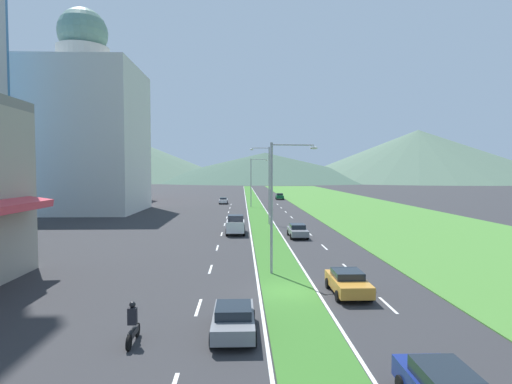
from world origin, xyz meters
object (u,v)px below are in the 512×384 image
Objects in this scene: street_lamp_near at (277,198)px; car_4 at (348,282)px; car_0 at (223,201)px; car_1 at (234,319)px; car_5 at (280,196)px; street_lamp_far at (253,179)px; street_lamp_mid at (267,181)px; car_3 at (298,231)px; pickup_truck_0 at (236,225)px; motorcycle_rider at (133,326)px.

car_4 is (3.76, -5.06, -4.63)m from street_lamp_near.
car_0 reaches higher than car_1.
car_5 reaches higher than car_4.
street_lamp_near is at bearing -89.81° from street_lamp_far.
street_lamp_mid is 37.92m from car_0.
car_1 is 8.81m from car_4.
street_lamp_mid is 2.42× the size of car_4.
car_0 reaches higher than car_4.
car_4 is (0.08, -21.37, -0.01)m from car_3.
car_5 is (10.19, 88.91, 0.09)m from car_1.
street_lamp_far is at bearing -176.25° from car_4.
car_3 reaches higher than car_0.
street_lamp_near is 20.19m from pickup_truck_0.
street_lamp_mid is 12.58m from car_3.
car_0 is 49.00m from car_3.
car_5 is at bearing 71.96° from street_lamp_far.
car_3 is 61.81m from car_5.
car_1 is 30.35m from pickup_truck_0.
street_lamp_far reaches higher than car_5.
car_4 is 1.06× the size of car_5.
street_lamp_near is 4.62× the size of motorcycle_rider.
street_lamp_mid is 2.56× the size of car_5.
pickup_truck_0 is (-6.93, 24.51, 0.25)m from car_4.
motorcycle_rider reaches higher than car_1.
street_lamp_far is 39.11m from car_3.
car_4 reaches higher than car_1.
car_3 is (6.51, 27.21, 0.03)m from car_1.
car_3 is at bearing 77.32° from street_lamp_near.
car_5 is at bearing 84.62° from street_lamp_near.
pickup_truck_0 reaches higher than car_4.
car_1 is (3.69, -75.13, -0.02)m from car_0.
street_lamp_near reaches higher than car_4.
car_3 is at bearing -3.41° from car_5.
car_5 reaches higher than car_0.
street_lamp_near is at bearing -5.38° from car_5.
street_lamp_far is 2.33× the size of car_1.
car_0 is (-6.53, 64.24, -4.62)m from street_lamp_near.
car_5 is at bearing -9.11° from motorcycle_rider.
street_lamp_far reaches higher than car_4.
street_lamp_mid reaches higher than car_4.
car_1 is 27.98m from car_3.
car_5 is (7.35, 78.02, -4.55)m from street_lamp_near.
car_0 is 0.93× the size of car_3.
street_lamp_mid is at bearing -27.67° from pickup_truck_0.
street_lamp_near is at bearing -14.62° from car_1.
car_1 is 89.49m from car_5.
street_lamp_near is 2.10× the size of car_0.
street_lamp_mid is at bearing -7.13° from car_5.
car_3 is 2.36× the size of motorcycle_rider.
pickup_truck_0 is (3.35, -44.79, 0.25)m from car_0.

